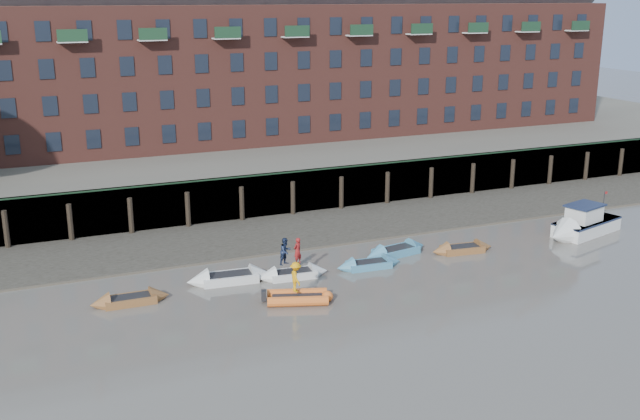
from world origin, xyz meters
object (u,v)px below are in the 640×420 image
rowboat_6 (462,249)px  person_rower_b (286,251)px  rowboat_1 (130,300)px  rowboat_3 (293,274)px  motor_launch (578,227)px  rowboat_2 (230,278)px  person_rib_crew (296,277)px  rowboat_4 (369,265)px  rib_tender (300,297)px  person_rower_a (297,251)px  rowboat_5 (396,251)px

rowboat_6 → person_rower_b: (-12.10, 0.18, 1.43)m
rowboat_1 → rowboat_3: bearing=2.0°
rowboat_3 → motor_launch: 20.86m
rowboat_2 → person_rib_crew: bearing=-53.6°
rowboat_1 → person_rower_b: 9.18m
rowboat_1 → rowboat_4: (14.31, -0.08, -0.00)m
rowboat_6 → rib_tender: (-12.63, -3.48, 0.05)m
rib_tender → motor_launch: 22.01m
rowboat_6 → motor_launch: bearing=5.0°
rowboat_3 → person_rower_a: person_rower_a is taller
rowboat_1 → person_rower_a: size_ratio=2.64×
rib_tender → rowboat_3: bearing=94.0°
rowboat_6 → person_rower_a: 11.51m
person_rower_a → motor_launch: bearing=150.8°
rowboat_3 → rowboat_6: rowboat_3 is taller
rowboat_1 → rowboat_4: 14.31m
rowboat_1 → rowboat_6: (21.16, 0.16, -0.00)m
rowboat_4 → rowboat_5: 3.05m
rowboat_6 → rowboat_5: bearing=170.0°
rowboat_6 → person_rib_crew: bearing=-158.8°
rowboat_1 → person_rower_b: size_ratio=2.61×
motor_launch → rowboat_1: bearing=-16.2°
rowboat_1 → rowboat_2: bearing=10.4°
rowboat_4 → person_rower_a: size_ratio=2.62×
rowboat_5 → rib_tender: bearing=-160.8°
motor_launch → person_rib_crew: size_ratio=4.17×
rowboat_1 → person_rower_a: person_rower_a is taller
person_rower_a → person_rib_crew: (-1.39, -3.34, -0.22)m
rowboat_3 → person_rower_b: person_rower_b is taller
rowboat_1 → motor_launch: bearing=0.8°
person_rower_b → person_rib_crew: bearing=-128.3°
rib_tender → person_rower_a: bearing=89.6°
rib_tender → person_rib_crew: person_rib_crew is taller
rowboat_2 → rowboat_5: size_ratio=1.06×
rowboat_6 → rowboat_3: bearing=-173.6°
rowboat_5 → person_rower_b: (-7.91, -1.06, 1.41)m
rowboat_2 → person_rib_crew: 5.00m
rowboat_2 → rowboat_6: bearing=2.3°
rowboat_5 → rowboat_6: 4.37m
rowboat_6 → person_rower_b: bearing=-174.4°
rowboat_4 → rowboat_6: rowboat_6 is taller
rib_tender → person_rower_a: size_ratio=2.29×
rowboat_4 → person_rower_a: person_rower_a is taller
rowboat_2 → person_rib_crew: (2.51, -4.17, 1.16)m
rowboat_4 → person_rib_crew: (-5.96, -3.12, 1.21)m
rowboat_2 → rowboat_4: 8.54m
rib_tender → motor_launch: size_ratio=0.53×
person_rower_b → rowboat_6: bearing=-27.6°
rowboat_1 → person_rib_crew: (8.34, -3.20, 1.20)m
rowboat_4 → person_rib_crew: size_ratio=2.51×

